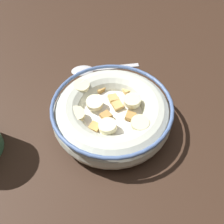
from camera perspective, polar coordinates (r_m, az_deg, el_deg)
ground_plane at (r=43.97cm, az=0.00°, el=-3.33°), size 111.53×111.53×2.00cm
cereal_bowl at (r=41.06cm, az=-0.03°, el=-0.28°), size 19.47×19.47×5.15cm
spoon at (r=52.63cm, az=-5.01°, el=9.78°), size 11.99×10.89×0.80cm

